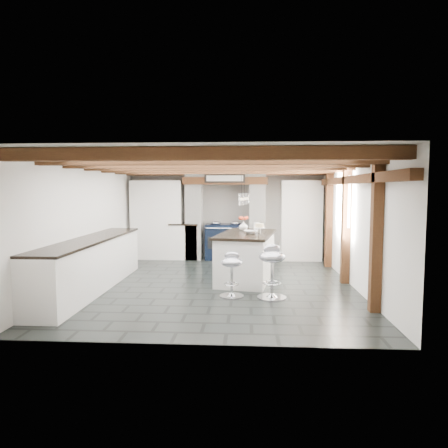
# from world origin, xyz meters

# --- Properties ---
(ground) EXTENTS (6.00, 6.00, 0.00)m
(ground) POSITION_xyz_m (0.00, 0.00, 0.00)
(ground) COLOR black
(ground) RESTS_ON ground
(room_shell) EXTENTS (6.00, 6.03, 6.00)m
(room_shell) POSITION_xyz_m (-0.61, 1.42, 1.07)
(room_shell) COLOR silver
(room_shell) RESTS_ON ground
(range_cooker) EXTENTS (1.00, 0.63, 0.99)m
(range_cooker) POSITION_xyz_m (0.00, 2.68, 0.47)
(range_cooker) COLOR black
(range_cooker) RESTS_ON ground
(kitchen_island) EXTENTS (1.28, 2.02, 1.24)m
(kitchen_island) POSITION_xyz_m (0.54, 0.35, 0.48)
(kitchen_island) COLOR white
(kitchen_island) RESTS_ON ground
(bar_stool_near) EXTENTS (0.56, 0.56, 0.88)m
(bar_stool_near) POSITION_xyz_m (0.96, -0.99, 0.55)
(bar_stool_near) COLOR silver
(bar_stool_near) RESTS_ON ground
(bar_stool_far) EXTENTS (0.40, 0.40, 0.75)m
(bar_stool_far) POSITION_xyz_m (0.31, -0.92, 0.46)
(bar_stool_far) COLOR silver
(bar_stool_far) RESTS_ON ground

